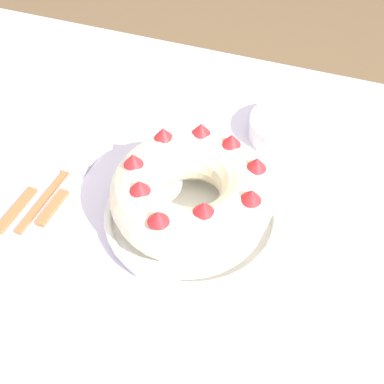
% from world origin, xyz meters
% --- Properties ---
extents(ground_plane, '(8.00, 8.00, 0.00)m').
position_xyz_m(ground_plane, '(0.00, 0.00, 0.00)').
color(ground_plane, brown).
extents(dining_table, '(1.47, 1.05, 0.73)m').
position_xyz_m(dining_table, '(0.00, 0.00, 0.65)').
color(dining_table, silver).
rests_on(dining_table, ground_plane).
extents(serving_dish, '(0.28, 0.28, 0.03)m').
position_xyz_m(serving_dish, '(0.02, 0.01, 0.75)').
color(serving_dish, white).
rests_on(serving_dish, dining_table).
extents(bundt_cake, '(0.25, 0.25, 0.10)m').
position_xyz_m(bundt_cake, '(0.02, 0.01, 0.81)').
color(bundt_cake, beige).
rests_on(bundt_cake, serving_dish).
extents(fork, '(0.02, 0.20, 0.01)m').
position_xyz_m(fork, '(-0.23, 0.00, 0.74)').
color(fork, '#936038').
rests_on(fork, dining_table).
extents(serving_knife, '(0.02, 0.22, 0.01)m').
position_xyz_m(serving_knife, '(-0.26, -0.03, 0.74)').
color(serving_knife, '#936038').
rests_on(serving_knife, dining_table).
extents(cake_knife, '(0.02, 0.18, 0.01)m').
position_xyz_m(cake_knife, '(-0.20, -0.01, 0.74)').
color(cake_knife, '#936038').
rests_on(cake_knife, dining_table).
extents(side_bowl, '(0.15, 0.15, 0.04)m').
position_xyz_m(side_bowl, '(0.12, 0.27, 0.75)').
color(side_bowl, white).
rests_on(side_bowl, dining_table).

